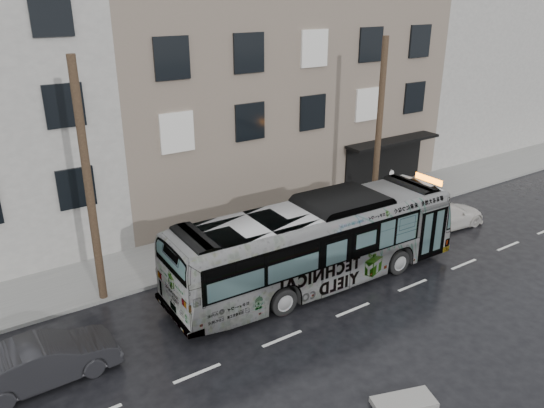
{
  "coord_description": "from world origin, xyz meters",
  "views": [
    {
      "loc": [
        -11.84,
        -14.84,
        10.96
      ],
      "look_at": [
        -0.29,
        2.5,
        2.64
      ],
      "focal_mm": 35.0,
      "sensor_mm": 36.0,
      "label": 1
    }
  ],
  "objects_px": {
    "utility_pole_rear": "(89,186)",
    "sign_post": "(389,191)",
    "utility_pole_front": "(379,132)",
    "dark_sedan": "(44,361)",
    "white_sedan": "(444,215)",
    "bus": "(316,243)"
  },
  "relations": [
    {
      "from": "utility_pole_front",
      "to": "white_sedan",
      "type": "relative_size",
      "value": 1.99
    },
    {
      "from": "sign_post",
      "to": "dark_sedan",
      "type": "height_order",
      "value": "sign_post"
    },
    {
      "from": "utility_pole_rear",
      "to": "dark_sedan",
      "type": "height_order",
      "value": "utility_pole_rear"
    },
    {
      "from": "utility_pole_front",
      "to": "white_sedan",
      "type": "height_order",
      "value": "utility_pole_front"
    },
    {
      "from": "bus",
      "to": "white_sedan",
      "type": "xyz_separation_m",
      "value": [
        8.65,
        0.71,
        -1.09
      ]
    },
    {
      "from": "sign_post",
      "to": "bus",
      "type": "relative_size",
      "value": 0.19
    },
    {
      "from": "sign_post",
      "to": "utility_pole_rear",
      "type": "bearing_deg",
      "value": 180.0
    },
    {
      "from": "sign_post",
      "to": "bus",
      "type": "bearing_deg",
      "value": -155.74
    },
    {
      "from": "dark_sedan",
      "to": "utility_pole_rear",
      "type": "bearing_deg",
      "value": -39.63
    },
    {
      "from": "utility_pole_front",
      "to": "dark_sedan",
      "type": "xyz_separation_m",
      "value": [
        -16.82,
        -3.56,
        -3.94
      ]
    },
    {
      "from": "utility_pole_rear",
      "to": "sign_post",
      "type": "xyz_separation_m",
      "value": [
        15.1,
        0.0,
        -3.3
      ]
    },
    {
      "from": "bus",
      "to": "dark_sedan",
      "type": "height_order",
      "value": "bus"
    },
    {
      "from": "utility_pole_rear",
      "to": "bus",
      "type": "relative_size",
      "value": 0.72
    },
    {
      "from": "white_sedan",
      "to": "dark_sedan",
      "type": "xyz_separation_m",
      "value": [
        -19.09,
        -0.89,
        0.06
      ]
    },
    {
      "from": "bus",
      "to": "white_sedan",
      "type": "relative_size",
      "value": 2.77
    },
    {
      "from": "utility_pole_front",
      "to": "sign_post",
      "type": "xyz_separation_m",
      "value": [
        1.1,
        0.0,
        -3.3
      ]
    },
    {
      "from": "bus",
      "to": "utility_pole_front",
      "type": "bearing_deg",
      "value": -60.57
    },
    {
      "from": "utility_pole_rear",
      "to": "white_sedan",
      "type": "height_order",
      "value": "utility_pole_rear"
    },
    {
      "from": "utility_pole_front",
      "to": "utility_pole_rear",
      "type": "height_order",
      "value": "same"
    },
    {
      "from": "sign_post",
      "to": "bus",
      "type": "xyz_separation_m",
      "value": [
        -7.48,
        -3.37,
        0.39
      ]
    },
    {
      "from": "utility_pole_rear",
      "to": "bus",
      "type": "xyz_separation_m",
      "value": [
        7.62,
        -3.37,
        -2.91
      ]
    },
    {
      "from": "utility_pole_front",
      "to": "utility_pole_rear",
      "type": "xyz_separation_m",
      "value": [
        -14.0,
        0.0,
        0.0
      ]
    }
  ]
}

